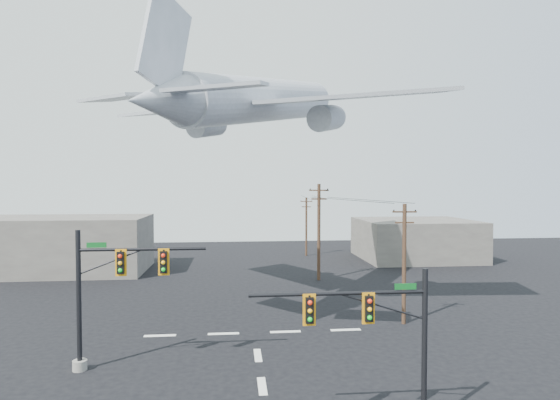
{
  "coord_description": "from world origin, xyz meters",
  "views": [
    {
      "loc": [
        -1.32,
        -17.89,
        9.64
      ],
      "look_at": [
        0.95,
        5.0,
        8.84
      ],
      "focal_mm": 30.0,
      "sensor_mm": 36.0,
      "label": 1
    }
  ],
  "objects": [
    {
      "name": "lane_markings",
      "position": [
        0.0,
        5.33,
        0.01
      ],
      "size": [
        14.0,
        21.2,
        0.01
      ],
      "color": "white",
      "rests_on": "ground"
    },
    {
      "name": "signal_mast_near",
      "position": [
        4.57,
        -0.46,
        3.45
      ],
      "size": [
        7.21,
        0.7,
        6.33
      ],
      "color": "gray",
      "rests_on": "ground"
    },
    {
      "name": "signal_mast_far",
      "position": [
        -7.86,
        6.78,
        3.9
      ],
      "size": [
        6.85,
        0.8,
        7.27
      ],
      "color": "gray",
      "rests_on": "ground"
    },
    {
      "name": "utility_pole_a",
      "position": [
        10.3,
        12.96,
        4.32
      ],
      "size": [
        1.66,
        0.28,
        8.27
      ],
      "rotation": [
        0.0,
        0.0,
        -0.11
      ],
      "color": "#41281C",
      "rests_on": "ground"
    },
    {
      "name": "utility_pole_b",
      "position": [
        7.13,
        27.96,
        5.04
      ],
      "size": [
        1.92,
        0.63,
        9.63
      ],
      "rotation": [
        0.0,
        0.0,
        -0.26
      ],
      "color": "#41281C",
      "rests_on": "ground"
    },
    {
      "name": "utility_pole_c",
      "position": [
        8.33,
        43.68,
        4.08
      ],
      "size": [
        1.57,
        0.49,
        7.8
      ],
      "rotation": [
        0.0,
        0.0,
        -0.25
      ],
      "color": "#41281C",
      "rests_on": "ground"
    },
    {
      "name": "power_lines",
      "position": [
        8.21,
        28.24,
        8.18
      ],
      "size": [
        4.8,
        30.73,
        0.25
      ],
      "color": "black"
    },
    {
      "name": "airliner",
      "position": [
        1.07,
        18.54,
        16.05
      ],
      "size": [
        25.43,
        27.82,
        8.06
      ],
      "rotation": [
        0.0,
        -0.16,
        1.03
      ],
      "color": "#B4B7C0"
    },
    {
      "name": "building_left",
      "position": [
        -20.0,
        35.0,
        3.0
      ],
      "size": [
        18.0,
        10.0,
        6.0
      ],
      "primitive_type": "cube",
      "color": "slate",
      "rests_on": "ground"
    },
    {
      "name": "building_right",
      "position": [
        22.0,
        40.0,
        2.5
      ],
      "size": [
        14.0,
        12.0,
        5.0
      ],
      "primitive_type": "cube",
      "color": "slate",
      "rests_on": "ground"
    }
  ]
}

